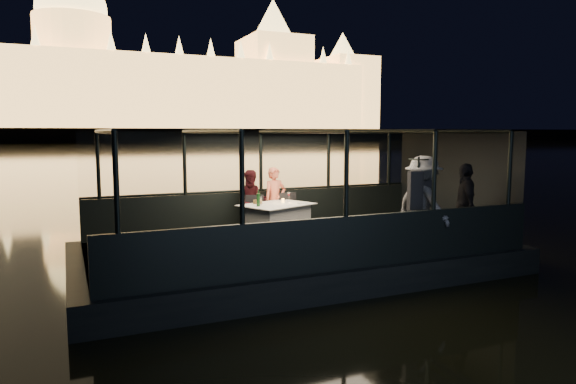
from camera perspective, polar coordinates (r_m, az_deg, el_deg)
name	(u,v)px	position (r m, az deg, el deg)	size (l,w,h in m)	color
river_water	(93,150)	(89.44, -20.90, 4.41)	(500.00, 500.00, 0.00)	black
boat_hull	(296,269)	(10.59, 0.87, -8.59)	(8.60, 4.40, 1.00)	black
boat_deck	(296,246)	(10.47, 0.88, -6.06)	(8.00, 4.00, 0.04)	black
gunwale_port	(261,210)	(12.20, -3.01, -2.00)	(8.00, 0.08, 0.90)	black
gunwale_starboard	(346,243)	(8.63, 6.41, -5.65)	(8.00, 0.08, 0.90)	black
cabin_glass_port	(261,162)	(12.08, -3.04, 3.39)	(8.00, 0.02, 1.40)	#99B2B2
cabin_glass_starboard	(346,174)	(8.46, 6.51, 1.98)	(8.00, 0.02, 1.40)	#99B2B2
cabin_roof_glass	(296,131)	(10.22, 0.90, 6.74)	(8.00, 4.00, 0.02)	#99B2B2
end_wall_fore	(81,200)	(9.37, -21.98, -0.78)	(0.02, 4.00, 2.30)	black
end_wall_aft	(453,182)	(12.47, 17.88, 1.11)	(0.02, 4.00, 2.30)	black
canopy_ribs	(296,189)	(10.28, 0.89, 0.32)	(8.00, 4.00, 2.30)	black
embankment	(75,137)	(219.35, -22.56, 5.65)	(400.00, 140.00, 6.00)	#423D33
parliament_building	(73,51)	(186.20, -22.74, 14.22)	(220.00, 32.00, 60.00)	#F2D18C
dining_table_central	(277,222)	(10.97, -1.27, -3.32)	(1.45, 1.05, 0.77)	white
chair_port_left	(257,216)	(11.37, -3.43, -2.64)	(0.41, 0.41, 0.88)	black
chair_port_right	(291,214)	(11.57, 0.32, -2.47)	(0.42, 0.42, 0.91)	black
coat_stand	(417,207)	(9.81, 14.18, -1.66)	(0.51, 0.41, 1.84)	black
person_woman_coral	(275,200)	(11.74, -1.45, -0.86)	(0.54, 0.36, 1.49)	#F17757
person_man_maroon	(252,200)	(11.64, -4.01, -0.94)	(0.69, 0.54, 1.44)	#391015
passenger_stripe	(423,208)	(10.04, 14.75, -1.78)	(1.20, 0.68, 1.85)	silver
passenger_dark	(465,204)	(10.84, 19.04, -1.32)	(0.99, 0.42, 1.68)	black
wine_bottle	(258,199)	(10.59, -3.32, -0.79)	(0.07, 0.07, 0.34)	#163D18
bread_basket	(258,202)	(11.00, -3.40, -1.09)	(0.19, 0.19, 0.08)	olive
amber_candle	(283,201)	(11.10, -0.57, -1.01)	(0.06, 0.06, 0.09)	gold
plate_near	(303,203)	(11.02, 1.63, -1.23)	(0.26, 0.26, 0.02)	silver
plate_far	(259,203)	(11.09, -3.27, -1.19)	(0.25, 0.25, 0.02)	silver
wine_glass_white	(261,201)	(10.76, -3.03, -0.96)	(0.06, 0.06, 0.17)	white
wine_glass_red	(289,197)	(11.31, 0.11, -0.58)	(0.07, 0.07, 0.20)	silver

